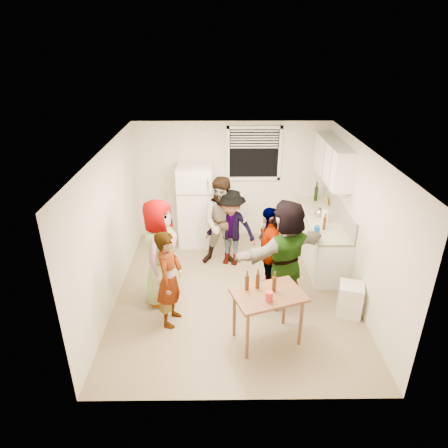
{
  "coord_description": "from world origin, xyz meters",
  "views": [
    {
      "loc": [
        -0.25,
        -5.73,
        4.04
      ],
      "look_at": [
        -0.18,
        0.35,
        1.15
      ],
      "focal_mm": 32.0,
      "sensor_mm": 36.0,
      "label": 1
    }
  ],
  "objects_px": {
    "wine_bottle": "(315,201)",
    "beer_bottle_counter": "(324,229)",
    "trash_bin": "(350,300)",
    "guest_back_right": "(230,263)",
    "beer_bottle_table": "(274,291)",
    "guest_back_left": "(224,263)",
    "blue_cup": "(317,233)",
    "serving_table": "(266,339)",
    "guest_black": "(266,289)",
    "guest_orange": "(282,302)",
    "red_cup": "(269,300)",
    "guest_grey": "(164,299)",
    "guest_stripe": "(172,321)",
    "kettle": "(319,216)",
    "refrigerator": "(196,205)"
  },
  "relations": [
    {
      "from": "guest_grey",
      "to": "serving_table",
      "type": "bearing_deg",
      "value": -110.99
    },
    {
      "from": "trash_bin",
      "to": "serving_table",
      "type": "relative_size",
      "value": 0.56
    },
    {
      "from": "wine_bottle",
      "to": "guest_stripe",
      "type": "relative_size",
      "value": 0.19
    },
    {
      "from": "beer_bottle_table",
      "to": "guest_back_left",
      "type": "distance_m",
      "value": 2.37
    },
    {
      "from": "wine_bottle",
      "to": "guest_black",
      "type": "height_order",
      "value": "wine_bottle"
    },
    {
      "from": "guest_black",
      "to": "guest_orange",
      "type": "bearing_deg",
      "value": 21.5
    },
    {
      "from": "beer_bottle_counter",
      "to": "guest_orange",
      "type": "bearing_deg",
      "value": -131.96
    },
    {
      "from": "beer_bottle_table",
      "to": "guest_back_left",
      "type": "bearing_deg",
      "value": 107.66
    },
    {
      "from": "blue_cup",
      "to": "serving_table",
      "type": "height_order",
      "value": "blue_cup"
    },
    {
      "from": "kettle",
      "to": "red_cup",
      "type": "bearing_deg",
      "value": -102.81
    },
    {
      "from": "blue_cup",
      "to": "red_cup",
      "type": "bearing_deg",
      "value": -119.74
    },
    {
      "from": "wine_bottle",
      "to": "guest_back_left",
      "type": "relative_size",
      "value": 0.17
    },
    {
      "from": "guest_grey",
      "to": "guest_black",
      "type": "distance_m",
      "value": 1.79
    },
    {
      "from": "guest_stripe",
      "to": "guest_black",
      "type": "xyz_separation_m",
      "value": [
        1.56,
        0.83,
        0.0
      ]
    },
    {
      "from": "guest_back_right",
      "to": "guest_black",
      "type": "relative_size",
      "value": 0.97
    },
    {
      "from": "wine_bottle",
      "to": "guest_back_right",
      "type": "distance_m",
      "value": 2.25
    },
    {
      "from": "trash_bin",
      "to": "guest_back_right",
      "type": "height_order",
      "value": "trash_bin"
    },
    {
      "from": "serving_table",
      "to": "guest_grey",
      "type": "xyz_separation_m",
      "value": [
        -1.62,
        1.0,
        0.0
      ]
    },
    {
      "from": "kettle",
      "to": "trash_bin",
      "type": "height_order",
      "value": "kettle"
    },
    {
      "from": "red_cup",
      "to": "guest_back_right",
      "type": "distance_m",
      "value": 2.51
    },
    {
      "from": "guest_stripe",
      "to": "guest_back_right",
      "type": "bearing_deg",
      "value": -15.02
    },
    {
      "from": "guest_back_left",
      "to": "beer_bottle_table",
      "type": "bearing_deg",
      "value": -68.41
    },
    {
      "from": "wine_bottle",
      "to": "beer_bottle_counter",
      "type": "bearing_deg",
      "value": -96.26
    },
    {
      "from": "blue_cup",
      "to": "beer_bottle_counter",
      "type": "bearing_deg",
      "value": 44.01
    },
    {
      "from": "guest_stripe",
      "to": "guest_orange",
      "type": "distance_m",
      "value": 1.85
    },
    {
      "from": "beer_bottle_table",
      "to": "guest_back_left",
      "type": "height_order",
      "value": "beer_bottle_table"
    },
    {
      "from": "kettle",
      "to": "serving_table",
      "type": "bearing_deg",
      "value": -103.98
    },
    {
      "from": "beer_bottle_table",
      "to": "guest_black",
      "type": "xyz_separation_m",
      "value": [
        0.06,
        1.2,
        -0.81
      ]
    },
    {
      "from": "red_cup",
      "to": "guest_stripe",
      "type": "height_order",
      "value": "red_cup"
    },
    {
      "from": "beer_bottle_table",
      "to": "refrigerator",
      "type": "bearing_deg",
      "value": 112.58
    },
    {
      "from": "red_cup",
      "to": "refrigerator",
      "type": "bearing_deg",
      "value": 109.76
    },
    {
      "from": "wine_bottle",
      "to": "guest_orange",
      "type": "relative_size",
      "value": 0.16
    },
    {
      "from": "guest_grey",
      "to": "guest_back_right",
      "type": "distance_m",
      "value": 1.66
    },
    {
      "from": "wine_bottle",
      "to": "beer_bottle_table",
      "type": "relative_size",
      "value": 1.3
    },
    {
      "from": "wine_bottle",
      "to": "beer_bottle_counter",
      "type": "height_order",
      "value": "wine_bottle"
    },
    {
      "from": "trash_bin",
      "to": "serving_table",
      "type": "xyz_separation_m",
      "value": [
        -1.38,
        -0.6,
        -0.25
      ]
    },
    {
      "from": "beer_bottle_counter",
      "to": "blue_cup",
      "type": "height_order",
      "value": "beer_bottle_counter"
    },
    {
      "from": "serving_table",
      "to": "guest_back_right",
      "type": "height_order",
      "value": "serving_table"
    },
    {
      "from": "blue_cup",
      "to": "beer_bottle_table",
      "type": "relative_size",
      "value": 0.58
    },
    {
      "from": "kettle",
      "to": "beer_bottle_counter",
      "type": "height_order",
      "value": "beer_bottle_counter"
    },
    {
      "from": "wine_bottle",
      "to": "guest_grey",
      "type": "xyz_separation_m",
      "value": [
        -2.96,
        -2.18,
        -0.9
      ]
    },
    {
      "from": "red_cup",
      "to": "guest_orange",
      "type": "distance_m",
      "value": 1.39
    },
    {
      "from": "kettle",
      "to": "guest_orange",
      "type": "distance_m",
      "value": 1.93
    },
    {
      "from": "guest_orange",
      "to": "trash_bin",
      "type": "bearing_deg",
      "value": 132.81
    },
    {
      "from": "wine_bottle",
      "to": "blue_cup",
      "type": "distance_m",
      "value": 1.55
    },
    {
      "from": "trash_bin",
      "to": "guest_grey",
      "type": "bearing_deg",
      "value": 172.26
    },
    {
      "from": "wine_bottle",
      "to": "beer_bottle_counter",
      "type": "distance_m",
      "value": 1.38
    },
    {
      "from": "wine_bottle",
      "to": "guest_orange",
      "type": "bearing_deg",
      "value": -112.95
    },
    {
      "from": "beer_bottle_counter",
      "to": "guest_stripe",
      "type": "distance_m",
      "value": 3.08
    },
    {
      "from": "guest_grey",
      "to": "guest_back_left",
      "type": "bearing_deg",
      "value": -30.36
    }
  ]
}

